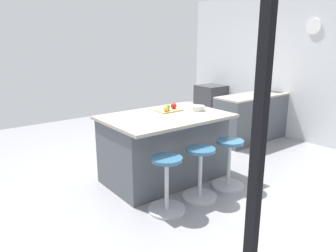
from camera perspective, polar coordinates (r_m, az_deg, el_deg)
The scene contains 13 objects.
ground_plane at distance 4.95m, azimuth -0.56°, elevation -8.07°, with size 8.16×8.16×0.00m, color gray.
interior_partition_left at distance 6.93m, azimuth 20.95°, elevation 9.77°, with size 0.15×5.40×2.84m.
sink_cabinet at distance 6.93m, azimuth 16.88°, elevation 2.01°, with size 2.48×0.60×1.18m.
oven_range at distance 7.94m, azimuth 7.54°, elevation 3.99°, with size 0.60×0.61×0.87m.
kitchen_island at distance 4.58m, azimuth -0.74°, elevation -3.68°, with size 1.67×1.15×0.94m.
stool_by_window at distance 4.45m, azimuth 10.65°, elevation -6.78°, with size 0.44×0.44×0.66m.
stool_middle at distance 4.10m, azimuth 5.67°, elevation -8.54°, with size 0.44×0.44×0.66m.
stool_near_camera at distance 3.79m, azimuth -0.24°, elevation -10.52°, with size 0.44×0.44×0.66m.
cutting_board at distance 4.67m, azimuth 0.15°, elevation 2.78°, with size 0.36×0.24×0.02m, color tan.
apple_red at distance 4.72m, azimuth 0.99°, elevation 3.57°, with size 0.09×0.09×0.09m, color red.
apple_green at distance 4.63m, azimuth -0.17°, elevation 3.35°, with size 0.09×0.09×0.09m, color #609E2D.
apple_yellow at distance 4.55m, azimuth -0.41°, elevation 3.05°, with size 0.07×0.07×0.07m, color gold.
fruit_bowl at distance 4.72m, azimuth 5.17°, elevation 3.22°, with size 0.21×0.21×0.07m.
Camera 1 is at (2.74, 3.64, 1.95)m, focal length 34.65 mm.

